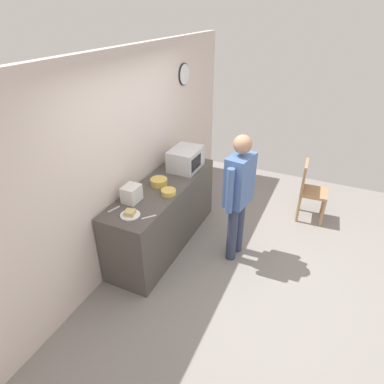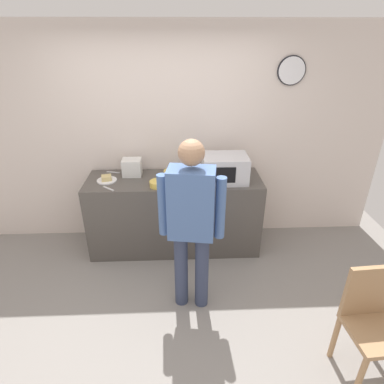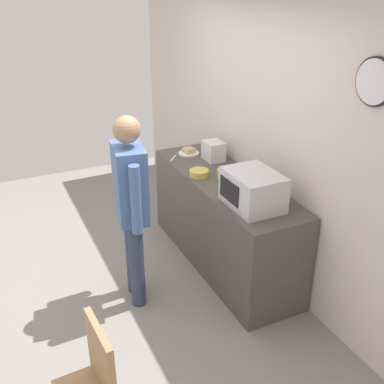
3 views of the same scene
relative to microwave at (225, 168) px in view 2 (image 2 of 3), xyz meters
The scene contains 12 objects.
ground_plane 1.73m from the microwave, 120.48° to the right, with size 6.00×6.00×0.00m, color gray.
back_wall 0.84m from the microwave, 147.03° to the left, with size 5.40×0.13×2.60m.
kitchen_counter 0.85m from the microwave, behind, with size 2.04×0.62×0.93m, color #4C4742.
microwave is the anchor object (origin of this frame).
sandwich_plate 1.36m from the microwave, behind, with size 0.23×0.23×0.07m.
salad_bowl 0.61m from the microwave, 169.88° to the left, with size 0.22×0.22×0.09m, color gold.
cereal_bowl 0.78m from the microwave, behind, with size 0.19×0.19×0.06m, color gold.
toaster 1.10m from the microwave, 169.55° to the left, with size 0.22×0.18×0.20m, color silver.
fork_utensil 1.36m from the microwave, 167.89° to the left, with size 0.17×0.02×0.01m, color silver.
spoon_utensil 1.31m from the microwave, behind, with size 0.17×0.02×0.01m, color silver.
person_standing 1.02m from the microwave, 114.33° to the right, with size 0.58×0.30×1.72m.
wooden_chair 1.99m from the microwave, 61.20° to the right, with size 0.42×0.42×0.94m.
Camera 2 is at (0.17, -2.17, 2.47)m, focal length 29.92 mm.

